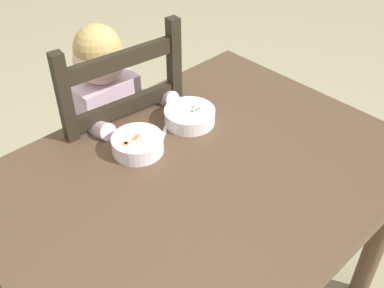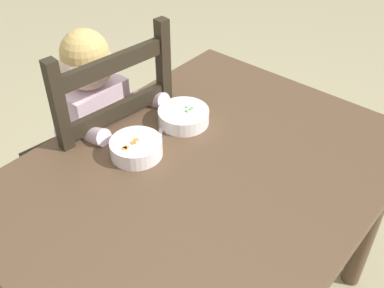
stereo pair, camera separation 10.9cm
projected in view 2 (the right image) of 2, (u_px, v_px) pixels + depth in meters
The scene contains 6 objects.
dining_table at pixel (204, 196), 1.35m from camera, with size 1.16×0.88×0.73m.
dining_chair at pixel (104, 159), 1.69m from camera, with size 0.47×0.47×1.01m.
child_figure at pixel (101, 122), 1.59m from camera, with size 0.32×0.31×0.98m.
bowl_of_peas at pixel (184, 116), 1.44m from camera, with size 0.16×0.16×0.05m.
bowl_of_carrots at pixel (136, 147), 1.31m from camera, with size 0.15×0.15×0.05m.
spoon at pixel (158, 145), 1.36m from camera, with size 0.12×0.10×0.01m.
Camera 2 is at (-0.76, -0.59, 1.58)m, focal length 42.93 mm.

